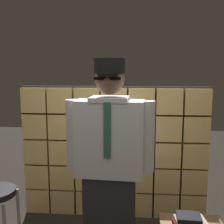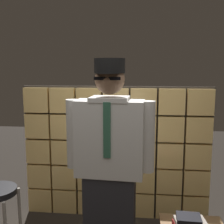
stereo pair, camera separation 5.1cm
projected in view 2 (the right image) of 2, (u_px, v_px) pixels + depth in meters
glass_block_wall at (116, 153)px, 3.27m from camera, size 2.19×0.10×1.57m
standing_person at (110, 166)px, 2.31m from camera, size 0.73×0.32×1.83m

